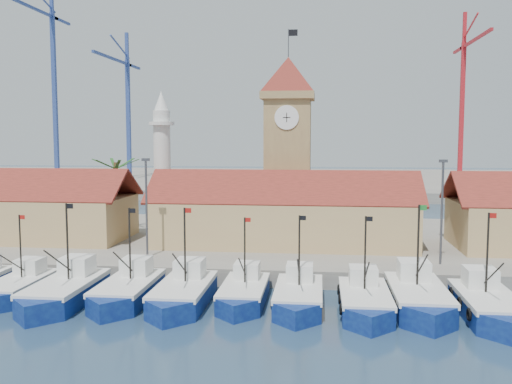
# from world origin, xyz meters

# --- Properties ---
(ground) EXTENTS (400.00, 400.00, 0.00)m
(ground) POSITION_xyz_m (0.00, 0.00, 0.00)
(ground) COLOR #1D364D
(ground) RESTS_ON ground
(quay) EXTENTS (140.00, 32.00, 1.50)m
(quay) POSITION_xyz_m (0.00, 24.00, 0.75)
(quay) COLOR gray
(quay) RESTS_ON ground
(terminal) EXTENTS (240.00, 80.00, 2.00)m
(terminal) POSITION_xyz_m (0.00, 110.00, 1.00)
(terminal) COLOR gray
(terminal) RESTS_ON ground
(boat_1) EXTENTS (3.26, 8.93, 6.75)m
(boat_1) POSITION_xyz_m (-19.66, 3.01, 0.70)
(boat_1) COLOR navy
(boat_1) RESTS_ON ground
(boat_2) EXTENTS (3.81, 10.44, 7.90)m
(boat_2) POSITION_xyz_m (-15.31, 1.82, 0.82)
(boat_2) COLOR navy
(boat_2) RESTS_ON ground
(boat_3) EXTENTS (3.60, 9.86, 7.46)m
(boat_3) POSITION_xyz_m (-10.78, 2.84, 0.77)
(boat_3) COLOR navy
(boat_3) RESTS_ON ground
(boat_4) EXTENTS (3.67, 10.05, 7.61)m
(boat_4) POSITION_xyz_m (-6.39, 2.41, 0.79)
(boat_4) COLOR navy
(boat_4) RESTS_ON ground
(boat_5) EXTENTS (3.27, 8.95, 6.77)m
(boat_5) POSITION_xyz_m (-1.99, 3.42, 0.70)
(boat_5) COLOR navy
(boat_5) RESTS_ON ground
(boat_6) EXTENTS (3.43, 9.38, 7.10)m
(boat_6) POSITION_xyz_m (2.15, 2.75, 0.73)
(boat_6) COLOR navy
(boat_6) RESTS_ON ground
(boat_7) EXTENTS (3.48, 9.53, 7.21)m
(boat_7) POSITION_xyz_m (6.88, 2.10, 0.75)
(boat_7) COLOR navy
(boat_7) RESTS_ON ground
(boat_8) EXTENTS (3.86, 10.58, 8.01)m
(boat_8) POSITION_xyz_m (10.74, 3.02, 0.83)
(boat_8) COLOR navy
(boat_8) RESTS_ON ground
(boat_9) EXTENTS (3.69, 10.10, 7.64)m
(boat_9) POSITION_xyz_m (15.23, 1.81, 0.79)
(boat_9) COLOR navy
(boat_9) RESTS_ON ground
(hall_center) EXTENTS (27.04, 10.13, 7.61)m
(hall_center) POSITION_xyz_m (0.00, 20.00, 3.99)
(hall_center) COLOR tan
(hall_center) RESTS_ON quay
(clock_tower) EXTENTS (5.80, 5.80, 22.70)m
(clock_tower) POSITION_xyz_m (0.00, 26.00, 11.96)
(clock_tower) COLOR tan
(clock_tower) RESTS_ON quay
(minaret) EXTENTS (3.00, 3.00, 16.30)m
(minaret) POSITION_xyz_m (-15.00, 28.00, 9.73)
(minaret) COLOR silver
(minaret) RESTS_ON quay
(palm_tree) EXTENTS (5.60, 5.03, 8.39)m
(palm_tree) POSITION_xyz_m (-20.00, 26.00, 6.25)
(palm_tree) COLOR brown
(palm_tree) RESTS_ON quay
(lamp_posts) EXTENTS (80.70, 0.25, 9.03)m
(lamp_posts) POSITION_xyz_m (0.50, 12.00, 6.48)
(lamp_posts) COLOR #3F3F44
(lamp_posts) RESTS_ON quay
(crane_blue_far) EXTENTS (1.00, 35.38, 48.52)m
(crane_blue_far) POSITION_xyz_m (-63.73, 100.39, 29.12)
(crane_blue_far) COLOR #2D448B
(crane_blue_far) RESTS_ON terminal
(crane_blue_near) EXTENTS (1.00, 32.65, 37.28)m
(crane_blue_near) POSITION_xyz_m (-46.56, 106.46, 22.67)
(crane_blue_near) COLOR #2D448B
(crane_blue_near) RESTS_ON terminal
(crane_red_right) EXTENTS (1.00, 32.41, 39.82)m
(crane_red_right) POSITION_xyz_m (37.30, 103.57, 24.08)
(crane_red_right) COLOR red
(crane_red_right) RESTS_ON terminal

